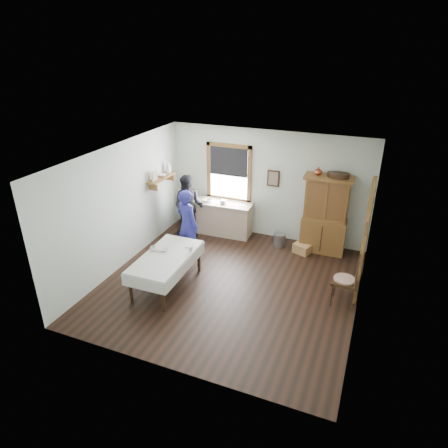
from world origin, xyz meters
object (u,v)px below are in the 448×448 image
Objects in this scene: work_counter at (223,218)px; china_hutch at (325,215)px; figure_dark at (189,209)px; wicker_basket at (302,249)px; dining_table at (167,271)px; woman_blue at (187,227)px; spindle_chair at (345,279)px; pail at (279,239)px.

china_hutch is (2.54, 0.03, 0.50)m from work_counter.
work_counter is 1.01× the size of figure_dark.
work_counter reaches higher than wicker_basket.
dining_table is at bearing -136.13° from china_hutch.
dining_table is at bearing 118.60° from woman_blue.
spindle_chair is 4.26m from figure_dark.
wicker_basket is 2.94m from figure_dark.
work_counter is 1.38× the size of spindle_chair.
wicker_basket is (2.26, 2.41, -0.24)m from dining_table.
dining_table is 2.33m from figure_dark.
pail is 2.34m from woman_blue.
dining_table is at bearing -94.83° from work_counter.
wicker_basket is (0.59, -0.17, -0.05)m from pail.
china_hutch is at bearing 36.17° from wicker_basket.
china_hutch reaches higher than woman_blue.
work_counter is 0.91m from figure_dark.
china_hutch reaches higher than spindle_chair.
china_hutch is 0.96m from wicker_basket.
work_counter is 2.68m from dining_table.
figure_dark reaches higher than spindle_chair.
spindle_chair is 2.54m from pail.
pail is at bearing 164.24° from wicker_basket.
china_hutch reaches higher than dining_table.
spindle_chair reaches higher than work_counter.
woman_blue is (-2.38, -1.21, 0.66)m from wicker_basket.
pail is at bearing -119.64° from woman_blue.
work_counter is 0.97× the size of woman_blue.
wicker_basket is at bearing -145.39° from china_hutch.
work_counter is 3.79m from spindle_chair.
figure_dark is at bearing -150.40° from work_counter.
work_counter is 4.67× the size of pail.
spindle_chair reaches higher than dining_table.
work_counter is 3.95× the size of wicker_basket.
work_counter is at bearing 172.87° from wicker_basket.
pail is (1.66, 2.57, -0.19)m from dining_table.
dining_table is 5.47× the size of pail.
spindle_chair is 3.39× the size of pail.
wicker_basket is 0.25× the size of woman_blue.
pail is (-1.72, 1.82, -0.38)m from spindle_chair.
pail is 0.85× the size of wicker_basket.
work_counter is at bearing 20.60° from figure_dark.
pail reaches higher than wicker_basket.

